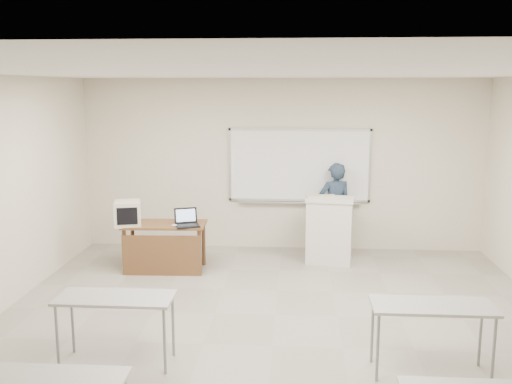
# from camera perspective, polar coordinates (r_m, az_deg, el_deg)

# --- Properties ---
(floor) EXTENTS (7.00, 8.00, 0.01)m
(floor) POSITION_cam_1_polar(r_m,az_deg,el_deg) (6.59, 1.66, -15.18)
(floor) COLOR gray
(floor) RESTS_ON ground
(whiteboard) EXTENTS (2.48, 0.10, 1.31)m
(whiteboard) POSITION_cam_1_polar(r_m,az_deg,el_deg) (10.00, 4.36, 2.57)
(whiteboard) COLOR white
(whiteboard) RESTS_ON floor
(student_desks) EXTENTS (4.40, 2.20, 0.73)m
(student_desks) POSITION_cam_1_polar(r_m,az_deg,el_deg) (5.08, 1.05, -14.88)
(student_desks) COLOR #9C9C97
(student_desks) RESTS_ON floor
(instructor_desk) EXTENTS (1.27, 0.64, 0.75)m
(instructor_desk) POSITION_cam_1_polar(r_m,az_deg,el_deg) (8.97, -9.26, -4.72)
(instructor_desk) COLOR brown
(instructor_desk) RESTS_ON floor
(podium) EXTENTS (0.76, 0.56, 1.07)m
(podium) POSITION_cam_1_polar(r_m,az_deg,el_deg) (9.44, 7.35, -3.78)
(podium) COLOR white
(podium) RESTS_ON floor
(crt_monitor) EXTENTS (0.40, 0.45, 0.38)m
(crt_monitor) POSITION_cam_1_polar(r_m,az_deg,el_deg) (9.01, -12.75, -2.06)
(crt_monitor) COLOR #BBB59F
(crt_monitor) RESTS_ON instructor_desk
(laptop) EXTENTS (0.35, 0.32, 0.26)m
(laptop) POSITION_cam_1_polar(r_m,az_deg,el_deg) (8.81, -6.79, -2.99)
(laptop) COLOR black
(laptop) RESTS_ON instructor_desk
(mouse) EXTENTS (0.11, 0.09, 0.04)m
(mouse) POSITION_cam_1_polar(r_m,az_deg,el_deg) (8.78, -8.17, -3.33)
(mouse) COLOR #B9BDC1
(mouse) RESTS_ON instructor_desk
(keyboard) EXTENTS (0.51, 0.26, 0.03)m
(keyboard) POSITION_cam_1_polar(r_m,az_deg,el_deg) (9.39, 6.49, -0.41)
(keyboard) COLOR #BBB59F
(keyboard) RESTS_ON podium
(presenter) EXTENTS (0.66, 0.52, 1.57)m
(presenter) POSITION_cam_1_polar(r_m,az_deg,el_deg) (9.96, 7.87, -1.58)
(presenter) COLOR black
(presenter) RESTS_ON floor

